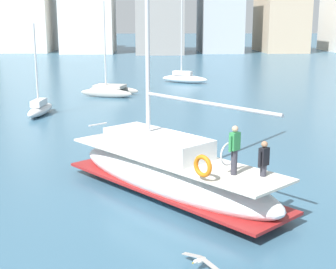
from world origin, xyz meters
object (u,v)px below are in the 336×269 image
object	(u,v)px
main_sailboat	(169,171)
moored_sloop_far	(40,108)
moored_sloop_near	(184,77)
seagull	(200,260)
moored_catamaran	(110,89)

from	to	relation	value
main_sailboat	moored_sloop_far	distance (m)	17.41
moored_sloop_far	moored_sloop_near	bearing A→B (deg)	56.25
main_sailboat	seagull	distance (m)	5.51
main_sailboat	moored_sloop_near	size ratio (longest dim) A/B	1.65
moored_catamaran	moored_sloop_near	bearing A→B (deg)	50.22
main_sailboat	moored_sloop_far	world-z (taller)	main_sailboat
seagull	main_sailboat	bearing A→B (deg)	95.61
moored_sloop_far	moored_catamaran	size ratio (longest dim) A/B	0.78
seagull	moored_sloop_near	bearing A→B (deg)	86.14
moored_sloop_near	moored_sloop_far	size ratio (longest dim) A/B	1.38
main_sailboat	moored_catamaran	bearing A→B (deg)	99.11
main_sailboat	moored_sloop_near	world-z (taller)	main_sailboat
moored_sloop_far	seagull	xyz separation A→B (m)	(8.37, -20.98, -0.22)
main_sailboat	moored_sloop_far	bearing A→B (deg)	116.75
moored_catamaran	moored_sloop_far	bearing A→B (deg)	-116.61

